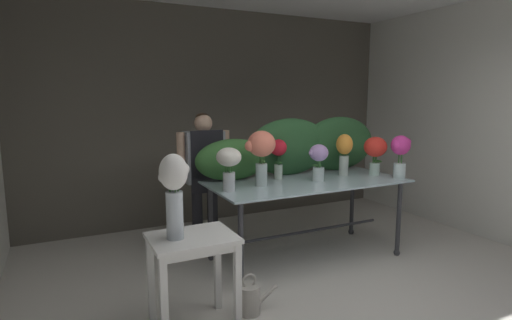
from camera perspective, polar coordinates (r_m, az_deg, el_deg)
name	(u,v)px	position (r m, az deg, el deg)	size (l,w,h in m)	color
ground_plane	(277,258)	(4.57, 2.95, -13.59)	(7.62, 7.62, 0.00)	beige
wall_back	(218,117)	(5.80, -5.32, 6.03)	(5.41, 0.12, 2.92)	#5B564C
wall_right	(457,118)	(6.03, 26.27, 5.27)	(0.12, 3.58, 2.92)	silver
display_table_glass	(307,191)	(4.39, 7.11, -4.38)	(2.10, 0.99, 0.86)	#A8C2CB
side_table_white	(193,251)	(3.11, -8.88, -12.54)	(0.62, 0.50, 0.74)	white
florist	(204,167)	(4.57, -7.25, -1.02)	(0.61, 0.24, 1.57)	#232328
foliage_backdrop	(296,148)	(4.68, 5.63, 1.62)	(2.31, 0.27, 0.65)	#387033
vase_magenta_hydrangea	(400,152)	(4.67, 19.56, 1.04)	(0.23, 0.21, 0.47)	silver
vase_coral_snapdragons	(261,150)	(4.01, 0.70, 1.47)	(0.32, 0.28, 0.55)	silver
vase_ivory_freesia	(229,164)	(3.82, -3.82, -0.51)	(0.24, 0.24, 0.42)	silver
vase_crimson_carnations	(278,154)	(4.37, 3.16, 0.88)	(0.19, 0.18, 0.43)	silver
vase_lilac_tulips	(319,159)	(4.32, 8.77, 0.11)	(0.23, 0.20, 0.39)	silver
vase_sunset_dahlias	(344,151)	(4.69, 12.25, 1.20)	(0.19, 0.19, 0.47)	silver
vase_scarlet_lilies	(375,150)	(4.79, 16.36, 1.30)	(0.26, 0.26, 0.44)	silver
vase_white_roses_tall	(174,190)	(2.94, -11.40, -4.09)	(0.23, 0.20, 0.62)	silver
watering_can	(250,299)	(3.48, -0.89, -18.83)	(0.35, 0.18, 0.34)	#B7B2A8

